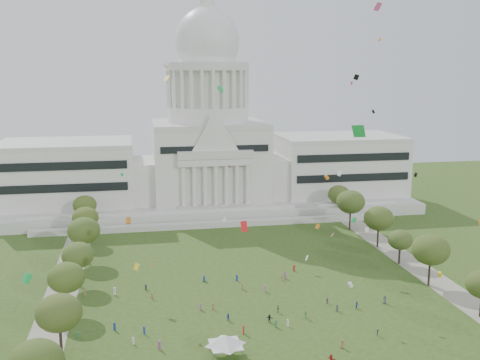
{
  "coord_description": "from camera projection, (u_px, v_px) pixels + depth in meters",
  "views": [
    {
      "loc": [
        -28.42,
        -107.64,
        54.34
      ],
      "look_at": [
        0.0,
        45.0,
        24.0
      ],
      "focal_mm": 42.0,
      "sensor_mm": 36.0,
      "label": 1
    }
  ],
  "objects": [
    {
      "name": "person_5",
      "position": [
        269.0,
        318.0,
        123.13
      ],
      "size": [
        1.74,
        1.34,
        1.76
      ],
      "primitive_type": "imported",
      "rotation": [
        0.0,
        0.0,
        2.65
      ],
      "color": "#26262B",
      "rests_on": "ground"
    },
    {
      "name": "row_tree_r_2",
      "position": [
        431.0,
        250.0,
        142.29
      ],
      "size": [
        9.55,
        9.55,
        13.58
      ],
      "color": "black",
      "rests_on": "ground"
    },
    {
      "name": "person_8",
      "position": [
        228.0,
        317.0,
        123.86
      ],
      "size": [
        0.87,
        0.59,
        1.69
      ],
      "primitive_type": "imported",
      "rotation": [
        0.0,
        0.0,
        3.04
      ],
      "color": "navy",
      "rests_on": "ground"
    },
    {
      "name": "person_11",
      "position": [
        331.0,
        359.0,
        105.42
      ],
      "size": [
        1.73,
        1.87,
        1.98
      ],
      "primitive_type": "imported",
      "rotation": [
        0.0,
        0.0,
        2.27
      ],
      "color": "#B21E1E",
      "rests_on": "ground"
    },
    {
      "name": "row_tree_r_4",
      "position": [
        379.0,
        218.0,
        173.93
      ],
      "size": [
        9.19,
        9.19,
        13.06
      ],
      "color": "black",
      "rests_on": "ground"
    },
    {
      "name": "person_4",
      "position": [
        278.0,
        309.0,
        127.93
      ],
      "size": [
        0.86,
        1.18,
        1.79
      ],
      "primitive_type": "imported",
      "rotation": [
        0.0,
        0.0,
        4.41
      ],
      "color": "#33723F",
      "rests_on": "ground"
    },
    {
      "name": "path_right",
      "position": [
        418.0,
        268.0,
        156.95
      ],
      "size": [
        8.0,
        160.0,
        0.04
      ],
      "primitive_type": "cube",
      "color": "gray",
      "rests_on": "ground"
    },
    {
      "name": "distant_crowd",
      "position": [
        207.0,
        302.0,
        131.98
      ],
      "size": [
        58.05,
        38.46,
        1.91
      ],
      "color": "#33723F",
      "rests_on": "ground"
    },
    {
      "name": "row_tree_r_5",
      "position": [
        351.0,
        202.0,
        193.02
      ],
      "size": [
        9.82,
        9.82,
        13.96
      ],
      "color": "black",
      "rests_on": "ground"
    },
    {
      "name": "row_tree_l_1",
      "position": [
        59.0,
        313.0,
        106.89
      ],
      "size": [
        8.86,
        8.86,
        12.59
      ],
      "color": "black",
      "rests_on": "ground"
    },
    {
      "name": "ground",
      "position": [
        279.0,
        330.0,
        119.39
      ],
      "size": [
        400.0,
        400.0,
        0.0
      ],
      "primitive_type": "plane",
      "color": "#314B18",
      "rests_on": "ground"
    },
    {
      "name": "person_0",
      "position": [
        385.0,
        300.0,
        132.89
      ],
      "size": [
        1.17,
        1.08,
        2.0
      ],
      "primitive_type": "imported",
      "rotation": [
        0.0,
        0.0,
        5.69
      ],
      "color": "#4C4C51",
      "rests_on": "ground"
    },
    {
      "name": "row_tree_l_4",
      "position": [
        84.0,
        231.0,
        160.24
      ],
      "size": [
        9.29,
        9.29,
        13.21
      ],
      "color": "black",
      "rests_on": "ground"
    },
    {
      "name": "row_tree_l_6",
      "position": [
        85.0,
        205.0,
        195.39
      ],
      "size": [
        8.19,
        8.19,
        11.64
      ],
      "color": "black",
      "rests_on": "ground"
    },
    {
      "name": "person_3",
      "position": [
        306.0,
        314.0,
        124.94
      ],
      "size": [
        0.65,
        1.22,
        1.86
      ],
      "primitive_type": "imported",
      "rotation": [
        0.0,
        0.0,
        4.74
      ],
      "color": "#33723F",
      "rests_on": "ground"
    },
    {
      "name": "person_10",
      "position": [
        327.0,
        300.0,
        132.87
      ],
      "size": [
        0.81,
        1.07,
        1.62
      ],
      "primitive_type": "imported",
      "rotation": [
        0.0,
        0.0,
        1.91
      ],
      "color": "#994C8C",
      "rests_on": "ground"
    },
    {
      "name": "event_tent",
      "position": [
        226.0,
        340.0,
        107.6
      ],
      "size": [
        8.7,
        8.7,
        4.63
      ],
      "color": "#4C4C4C",
      "rests_on": "ground"
    },
    {
      "name": "person_9",
      "position": [
        378.0,
        333.0,
        116.69
      ],
      "size": [
        0.84,
        1.05,
        1.45
      ],
      "primitive_type": "imported",
      "rotation": [
        0.0,
        0.0,
        1.12
      ],
      "color": "#26262B",
      "rests_on": "ground"
    },
    {
      "name": "person_7",
      "position": [
        215.0,
        352.0,
        108.39
      ],
      "size": [
        0.74,
        0.61,
        1.77
      ],
      "primitive_type": "imported",
      "rotation": [
        0.0,
        0.0,
        3.37
      ],
      "color": "#4C4C51",
      "rests_on": "ground"
    },
    {
      "name": "path_left",
      "position": [
        62.0,
        292.0,
        139.71
      ],
      "size": [
        8.0,
        160.0,
        0.04
      ],
      "primitive_type": "cube",
      "color": "gray",
      "rests_on": "ground"
    },
    {
      "name": "row_tree_l_3",
      "position": [
        78.0,
        255.0,
        142.62
      ],
      "size": [
        8.12,
        8.12,
        11.55
      ],
      "color": "black",
      "rests_on": "ground"
    },
    {
      "name": "row_tree_l_2",
      "position": [
        66.0,
        278.0,
        126.36
      ],
      "size": [
        8.42,
        8.42,
        11.97
      ],
      "color": "black",
      "rests_on": "ground"
    },
    {
      "name": "row_tree_r_3",
      "position": [
        400.0,
        240.0,
        159.28
      ],
      "size": [
        7.01,
        7.01,
        9.98
      ],
      "color": "black",
      "rests_on": "ground"
    },
    {
      "name": "person_6",
      "position": [
        342.0,
        344.0,
        111.54
      ],
      "size": [
        0.94,
        1.04,
        1.78
      ],
      "primitive_type": "imported",
      "rotation": [
        0.0,
        0.0,
        2.12
      ],
      "color": "olive",
      "rests_on": "ground"
    },
    {
      "name": "row_tree_r_6",
      "position": [
        339.0,
        194.0,
        211.04
      ],
      "size": [
        8.42,
        8.42,
        11.97
      ],
      "color": "black",
      "rests_on": "ground"
    },
    {
      "name": "kite_swarm",
      "position": [
        280.0,
        193.0,
        122.36
      ],
      "size": [
        87.1,
        99.2,
        65.51
      ],
      "color": "#E54C8C",
      "rests_on": "ground"
    },
    {
      "name": "row_tree_l_5",
      "position": [
        85.0,
        218.0,
        178.16
      ],
      "size": [
        8.33,
        8.33,
        11.85
      ],
      "color": "black",
      "rests_on": "ground"
    },
    {
      "name": "capitol",
      "position": [
        209.0,
        152.0,
        224.71
      ],
      "size": [
        160.0,
        64.5,
        91.3
      ],
      "color": "beige",
      "rests_on": "ground"
    },
    {
      "name": "person_2",
      "position": [
        357.0,
        305.0,
        130.08
      ],
      "size": [
        0.97,
        0.74,
        1.77
      ],
      "primitive_type": "imported",
      "rotation": [
        0.0,
        0.0,
        0.27
      ],
      "color": "navy",
      "rests_on": "ground"
    }
  ]
}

